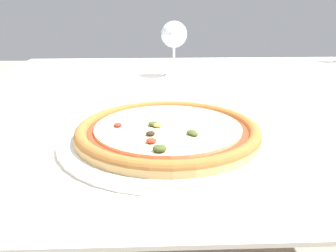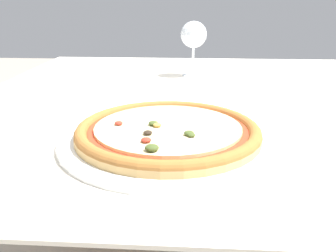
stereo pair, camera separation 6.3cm
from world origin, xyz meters
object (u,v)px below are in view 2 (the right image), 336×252
(wine_glass_far_right, at_px, (194,36))
(pizza_plate, at_px, (168,133))
(fork, at_px, (21,109))
(dining_table, at_px, (260,125))

(wine_glass_far_right, bearing_deg, pizza_plate, -94.18)
(fork, bearing_deg, wine_glass_far_right, 45.93)
(pizza_plate, distance_m, fork, 0.38)
(dining_table, height_order, pizza_plate, pizza_plate)
(dining_table, xyz_separation_m, fork, (-0.55, -0.14, 0.07))
(dining_table, distance_m, pizza_plate, 0.39)
(pizza_plate, height_order, fork, pizza_plate)
(dining_table, bearing_deg, wine_glass_far_right, 125.15)
(dining_table, relative_size, fork, 8.49)
(dining_table, distance_m, fork, 0.57)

